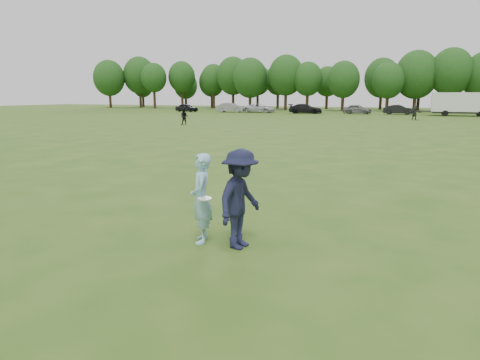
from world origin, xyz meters
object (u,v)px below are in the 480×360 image
Objects in this scene: player_far_d at (415,113)px; car_f at (399,110)px; thrower at (201,198)px; car_a at (187,108)px; player_far_a at (184,117)px; car_b at (231,108)px; car_d at (305,109)px; car_e at (357,109)px; car_c at (260,108)px; defender at (240,199)px; cargo_trailer at (463,103)px.

player_far_d is 14.64m from car_f.
thrower reaches higher than car_a.
player_far_a is 30.79m from car_b.
car_e is (7.72, 1.53, -0.02)m from car_d.
car_c is 7.83m from car_d.
car_c is 15.56m from car_e.
player_far_a is 0.37× the size of car_e.
player_far_a is 30.53m from car_c.
thrower reaches higher than player_far_a.
car_a is at bearing 38.67° from defender.
car_c is at bearing -76.34° from car_a.
cargo_trailer reaches higher than car_d.
car_b is at bearing 97.69° from car_c.
defender is at bearing -169.01° from car_d.
car_c is 1.01× the size of car_d.
car_f is at bearing -83.21° from car_e.
car_c is (-20.08, 59.95, -0.17)m from thrower.
car_f is at bearing -77.88° from car_a.
player_far_d is at bearing -165.87° from car_f.
car_d is at bearing 165.70° from thrower.
cargo_trailer reaches higher than player_far_d.
cargo_trailer reaches higher than car_f.
defender is 0.21× the size of cargo_trailer.
thrower is at bearing -116.83° from player_far_d.
car_f is at bearing -89.94° from car_b.
defender is 60.82m from car_d.
car_b is 12.72m from car_d.
car_e is 0.47× the size of cargo_trailer.
player_far_d is 16.44m from car_e.
player_far_a is at bearing 39.88° from defender.
cargo_trailer is at bearing -81.03° from car_a.
car_d is (-12.27, 59.39, -0.14)m from thrower.
car_d is 13.79m from car_f.
car_f is (0.59, 61.15, -0.24)m from defender.
player_far_a is 26.88m from player_far_d.
car_b is (-7.92, 29.75, 0.00)m from player_far_a.
cargo_trailer is (8.31, -1.75, 1.06)m from car_f.
cargo_trailer is at bearing -91.46° from car_e.
defender is 34.56m from player_far_a.
car_a is 12.99m from car_c.
player_far_d is at bearing -115.46° from cargo_trailer.
player_far_d reaches higher than player_far_a.
car_e is (28.46, 2.26, 0.03)m from car_a.
car_b is (8.02, 0.65, 0.09)m from car_a.
player_far_a is 40.10m from cargo_trailer.
cargo_trailer reaches higher than defender.
player_far_a is 0.36× the size of car_f.
car_c is 0.58× the size of cargo_trailer.
cargo_trailer is (26.78, 29.83, 0.99)m from player_far_a.
player_far_d is at bearing -118.82° from car_c.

